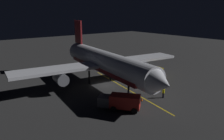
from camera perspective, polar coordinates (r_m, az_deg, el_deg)
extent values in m
cube|color=#29292A|center=(44.19, -1.59, -3.99)|extent=(180.00, 180.00, 0.20)
cube|color=gold|center=(42.29, 3.62, -4.75)|extent=(4.69, 25.71, 0.01)
cylinder|color=silver|center=(42.89, -1.64, 2.09)|extent=(7.50, 28.72, 4.08)
cube|color=maroon|center=(43.15, -1.63, 0.63)|extent=(6.78, 24.46, 0.73)
cone|color=silver|center=(30.81, 12.57, -3.38)|extent=(4.37, 3.73, 4.00)
cone|color=silver|center=(57.19, -9.56, 5.09)|extent=(4.24, 5.31, 3.67)
cube|color=maroon|center=(53.98, -8.65, 9.64)|extent=(0.79, 3.62, 5.40)
cube|color=silver|center=(49.51, 7.47, 2.96)|extent=(15.92, 6.64, 0.50)
cylinder|color=slate|center=(48.43, 7.57, 0.99)|extent=(2.47, 3.43, 2.10)
cube|color=silver|center=(40.67, -14.73, 0.01)|extent=(15.92, 6.64, 0.50)
cylinder|color=slate|center=(40.15, -13.05, -2.16)|extent=(2.47, 3.43, 2.10)
cylinder|color=black|center=(37.47, 4.28, -5.22)|extent=(0.40, 0.40, 2.66)
cylinder|color=black|center=(46.93, -0.45, -1.03)|extent=(0.40, 0.40, 2.66)
cylinder|color=black|center=(44.76, -5.86, -1.90)|extent=(0.40, 0.40, 2.66)
cube|color=maroon|center=(32.85, 3.37, -8.03)|extent=(4.39, 4.72, 1.89)
cube|color=#38383D|center=(33.54, -1.88, -7.88)|extent=(2.68, 2.66, 1.50)
cylinder|color=black|center=(33.49, 0.73, -9.30)|extent=(2.36, 2.16, 0.90)
cylinder|color=black|center=(33.04, 6.00, -9.74)|extent=(2.36, 2.16, 0.90)
cube|color=gold|center=(48.76, 10.44, -0.63)|extent=(4.41, 2.54, 1.83)
cube|color=#38383D|center=(46.90, 7.69, -1.35)|extent=(2.00, 2.18, 1.50)
cylinder|color=black|center=(48.06, 9.08, -1.93)|extent=(1.14, 2.39, 0.90)
cylinder|color=black|center=(49.97, 11.65, -1.41)|extent=(1.14, 2.39, 0.90)
cylinder|color=black|center=(38.65, 13.03, -6.37)|extent=(0.32, 0.32, 0.85)
cylinder|color=yellow|center=(38.39, 13.09, -5.32)|extent=(0.40, 0.40, 0.65)
sphere|color=tan|center=(38.24, 13.13, -4.70)|extent=(0.24, 0.24, 0.24)
cone|color=#EA590F|center=(36.79, 7.68, -7.46)|extent=(0.36, 0.36, 0.55)
cube|color=black|center=(36.88, 7.66, -7.84)|extent=(0.50, 0.50, 0.03)
cone|color=#EA590F|center=(43.29, 5.61, -3.94)|extent=(0.36, 0.36, 0.55)
cube|color=black|center=(43.37, 5.60, -4.27)|extent=(0.50, 0.50, 0.03)
cone|color=#EA590F|center=(37.71, 5.43, -6.83)|extent=(0.36, 0.36, 0.55)
cube|color=black|center=(37.80, 5.43, -7.19)|extent=(0.50, 0.50, 0.03)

